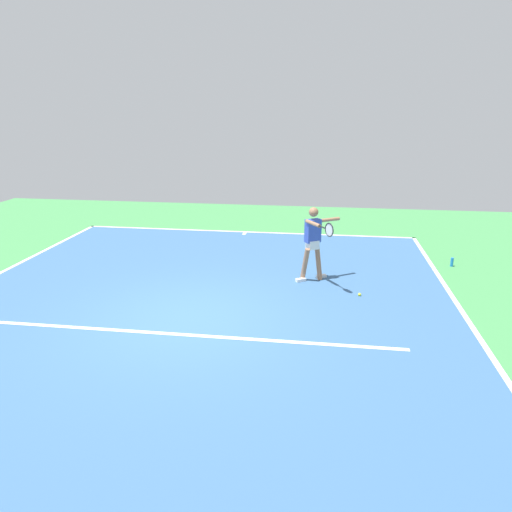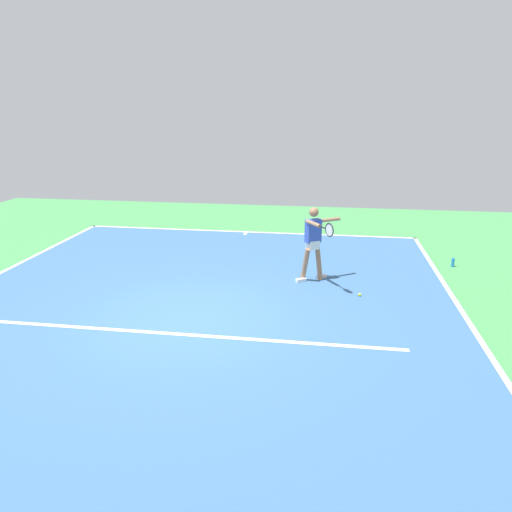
% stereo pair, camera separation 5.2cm
% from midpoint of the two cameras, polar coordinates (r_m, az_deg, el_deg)
% --- Properties ---
extents(ground_plane, '(21.83, 21.83, 0.00)m').
position_cam_midpoint_polar(ground_plane, '(9.08, -8.27, -7.45)').
color(ground_plane, '#428E4C').
extents(court_surface, '(10.44, 13.22, 0.00)m').
position_cam_midpoint_polar(court_surface, '(9.08, -8.27, -7.43)').
color(court_surface, '#38608E').
rests_on(court_surface, ground_plane).
extents(court_line_baseline_near, '(10.44, 0.10, 0.01)m').
position_cam_midpoint_polar(court_line_baseline_near, '(15.13, -1.36, 2.91)').
color(court_line_baseline_near, white).
rests_on(court_line_baseline_near, ground_plane).
extents(court_line_sideline_left, '(0.10, 13.22, 0.01)m').
position_cam_midpoint_polar(court_line_sideline_left, '(9.16, 24.97, -8.76)').
color(court_line_sideline_left, white).
rests_on(court_line_sideline_left, ground_plane).
extents(court_line_service, '(7.83, 0.10, 0.01)m').
position_cam_midpoint_polar(court_line_service, '(8.52, -9.49, -9.22)').
color(court_line_service, white).
rests_on(court_line_service, ground_plane).
extents(court_line_centre_mark, '(0.10, 0.30, 0.01)m').
position_cam_midpoint_polar(court_line_centre_mark, '(14.94, -1.48, 2.72)').
color(court_line_centre_mark, white).
rests_on(court_line_centre_mark, ground_plane).
extents(tennis_player, '(0.95, 1.37, 1.70)m').
position_cam_midpoint_polar(tennis_player, '(10.70, 6.78, 2.00)').
color(tennis_player, '#9E7051').
rests_on(tennis_player, ground_plane).
extents(tennis_ball_centre_court, '(0.07, 0.07, 0.07)m').
position_cam_midpoint_polar(tennis_ball_centre_court, '(10.23, 12.16, -4.53)').
color(tennis_ball_centre_court, yellow).
rests_on(tennis_ball_centre_court, ground_plane).
extents(water_bottle, '(0.07, 0.07, 0.22)m').
position_cam_midpoint_polar(water_bottle, '(12.77, 22.31, -0.68)').
color(water_bottle, blue).
rests_on(water_bottle, ground_plane).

